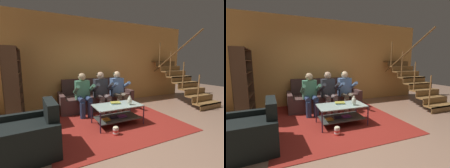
# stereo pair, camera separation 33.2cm
# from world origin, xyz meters

# --- Properties ---
(ground) EXTENTS (16.80, 16.80, 0.00)m
(ground) POSITION_xyz_m (0.00, 0.00, 0.00)
(ground) COLOR #99745D
(back_partition) EXTENTS (8.40, 0.12, 2.90)m
(back_partition) POSITION_xyz_m (0.00, 2.46, 1.45)
(back_partition) COLOR #E19F51
(back_partition) RESTS_ON ground
(staircase_run) EXTENTS (1.03, 2.25, 2.41)m
(staircase_run) POSITION_xyz_m (3.20, 1.23, 0.85)
(staircase_run) COLOR olive
(staircase_run) RESTS_ON ground
(couch) EXTENTS (2.28, 0.87, 0.92)m
(couch) POSITION_xyz_m (0.09, 1.91, 0.30)
(couch) COLOR #4E3430
(couch) RESTS_ON ground
(person_seated_left) EXTENTS (0.50, 0.58, 1.15)m
(person_seated_left) POSITION_xyz_m (-0.45, 1.38, 0.63)
(person_seated_left) COLOR navy
(person_seated_left) RESTS_ON ground
(person_seated_middle) EXTENTS (0.50, 0.58, 1.17)m
(person_seated_middle) POSITION_xyz_m (0.09, 1.38, 0.64)
(person_seated_middle) COLOR #63514F
(person_seated_middle) RESTS_ON ground
(person_seated_right) EXTENTS (0.50, 0.58, 1.18)m
(person_seated_right) POSITION_xyz_m (0.63, 1.38, 0.64)
(person_seated_right) COLOR brown
(person_seated_right) RESTS_ON ground
(coffee_table) EXTENTS (1.10, 0.61, 0.47)m
(coffee_table) POSITION_xyz_m (0.09, 0.41, 0.31)
(coffee_table) COLOR #AAC4B9
(coffee_table) RESTS_ON ground
(area_rug) EXTENTS (3.00, 3.43, 0.01)m
(area_rug) POSITION_xyz_m (0.10, 1.03, 0.01)
(area_rug) COLOR maroon
(area_rug) RESTS_ON ground
(vase) EXTENTS (0.11, 0.11, 0.21)m
(vase) POSITION_xyz_m (0.36, 0.30, 0.56)
(vase) COLOR silver
(vase) RESTS_ON coffee_table
(book_stack) EXTENTS (0.25, 0.21, 0.04)m
(book_stack) POSITION_xyz_m (0.10, 0.52, 0.49)
(book_stack) COLOR #7197AA
(book_stack) RESTS_ON coffee_table
(bookshelf) EXTENTS (0.35, 1.14, 1.79)m
(bookshelf) POSITION_xyz_m (-2.11, 1.63, 0.78)
(bookshelf) COLOR brown
(bookshelf) RESTS_ON ground
(armchair) EXTENTS (0.93, 0.99, 0.82)m
(armchair) POSITION_xyz_m (-1.67, -0.00, 0.28)
(armchair) COLOR black
(armchair) RESTS_ON ground
(popcorn_tub) EXTENTS (0.12, 0.12, 0.18)m
(popcorn_tub) POSITION_xyz_m (-0.18, -0.06, 0.09)
(popcorn_tub) COLOR red
(popcorn_tub) RESTS_ON ground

